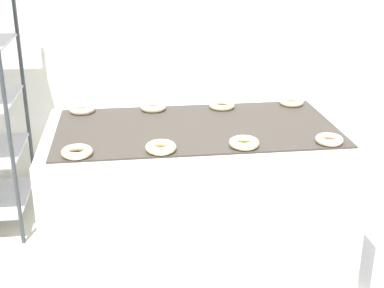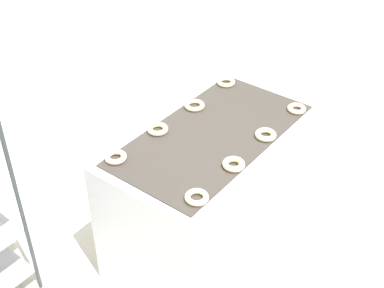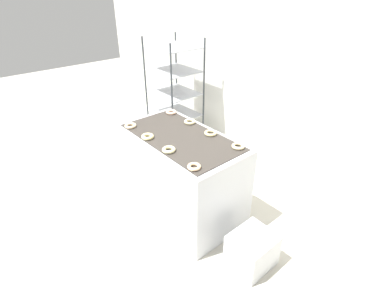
% 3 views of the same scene
% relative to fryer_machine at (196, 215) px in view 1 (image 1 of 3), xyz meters
% --- Properties ---
extents(fryer_machine, '(1.36, 0.74, 0.91)m').
position_rel_fryer_machine_xyz_m(fryer_machine, '(0.00, 0.00, 0.00)').
color(fryer_machine, silver).
rests_on(fryer_machine, ground_plane).
extents(donut_near_left, '(0.12, 0.12, 0.03)m').
position_rel_fryer_machine_xyz_m(donut_near_left, '(-0.51, -0.27, 0.47)').
color(donut_near_left, beige).
rests_on(donut_near_left, fryer_machine).
extents(donut_near_midleft, '(0.12, 0.12, 0.03)m').
position_rel_fryer_machine_xyz_m(donut_near_midleft, '(-0.18, -0.27, 0.47)').
color(donut_near_midleft, '#EAD88E').
rests_on(donut_near_midleft, fryer_machine).
extents(donut_near_midright, '(0.12, 0.12, 0.03)m').
position_rel_fryer_machine_xyz_m(donut_near_midright, '(0.16, -0.27, 0.47)').
color(donut_near_midright, beige).
rests_on(donut_near_midright, fryer_machine).
extents(donut_near_right, '(0.12, 0.12, 0.03)m').
position_rel_fryer_machine_xyz_m(donut_near_right, '(0.52, -0.27, 0.47)').
color(donut_near_right, beige).
rests_on(donut_near_right, fryer_machine).
extents(donut_far_left, '(0.12, 0.12, 0.03)m').
position_rel_fryer_machine_xyz_m(donut_far_left, '(-0.52, 0.28, 0.47)').
color(donut_far_left, beige).
rests_on(donut_far_left, fryer_machine).
extents(donut_far_midleft, '(0.13, 0.13, 0.03)m').
position_rel_fryer_machine_xyz_m(donut_far_midleft, '(-0.18, 0.27, 0.47)').
color(donut_far_midleft, beige).
rests_on(donut_far_midleft, fryer_machine).
extents(donut_far_midright, '(0.13, 0.13, 0.03)m').
position_rel_fryer_machine_xyz_m(donut_far_midright, '(0.16, 0.26, 0.47)').
color(donut_far_midright, beige).
rests_on(donut_far_midright, fryer_machine).
extents(donut_far_right, '(0.12, 0.12, 0.03)m').
position_rel_fryer_machine_xyz_m(donut_far_right, '(0.53, 0.27, 0.47)').
color(donut_far_right, beige).
rests_on(donut_far_right, fryer_machine).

